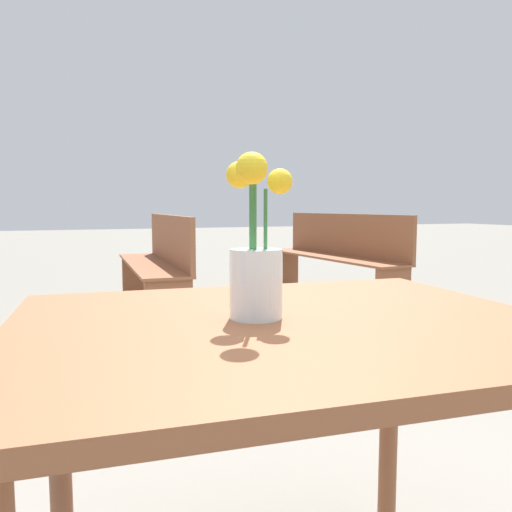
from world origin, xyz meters
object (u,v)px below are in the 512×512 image
flower_vase (256,266)px  bench_far (160,260)px  table_front (286,371)px  bench_middle (337,253)px

flower_vase → bench_far: size_ratio=0.16×
table_front → bench_middle: bench_middle is taller
table_front → bench_middle: bearing=58.1°
flower_vase → bench_middle: (2.16, 3.35, -0.34)m
table_front → flower_vase: bearing=153.0°
bench_middle → bench_far: size_ratio=1.06×
table_front → flower_vase: (-0.05, 0.03, 0.19)m
bench_far → bench_middle: bearing=1.0°
bench_far → table_front: bearing=-96.5°
flower_vase → bench_far: flower_vase is taller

